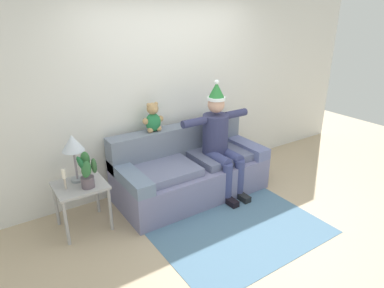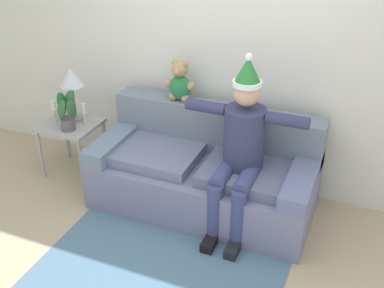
{
  "view_description": "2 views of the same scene",
  "coord_description": "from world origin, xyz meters",
  "px_view_note": "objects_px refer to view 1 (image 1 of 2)",
  "views": [
    {
      "loc": [
        -2.23,
        -2.37,
        2.33
      ],
      "look_at": [
        -0.0,
        0.95,
        0.73
      ],
      "focal_mm": 31.64,
      "sensor_mm": 36.0,
      "label": 1
    },
    {
      "loc": [
        1.28,
        -2.39,
        2.62
      ],
      "look_at": [
        -0.05,
        0.83,
        0.71
      ],
      "focal_mm": 44.26,
      "sensor_mm": 36.0,
      "label": 2
    }
  ],
  "objects_px": {
    "side_table": "(81,191)",
    "table_lamp": "(73,145)",
    "candle_tall": "(64,177)",
    "couch": "(189,170)",
    "person_seated": "(220,138)",
    "candle_short": "(91,168)",
    "teddy_bear": "(153,119)",
    "potted_plant": "(87,171)"
  },
  "relations": [
    {
      "from": "couch",
      "to": "teddy_bear",
      "type": "height_order",
      "value": "teddy_bear"
    },
    {
      "from": "couch",
      "to": "candle_short",
      "type": "relative_size",
      "value": 8.8
    },
    {
      "from": "table_lamp",
      "to": "candle_short",
      "type": "relative_size",
      "value": 2.43
    },
    {
      "from": "person_seated",
      "to": "candle_short",
      "type": "height_order",
      "value": "person_seated"
    },
    {
      "from": "candle_tall",
      "to": "potted_plant",
      "type": "bearing_deg",
      "value": -22.41
    },
    {
      "from": "couch",
      "to": "candle_short",
      "type": "xyz_separation_m",
      "value": [
        -1.28,
        0.04,
        0.36
      ]
    },
    {
      "from": "teddy_bear",
      "to": "couch",
      "type": "bearing_deg",
      "value": -37.19
    },
    {
      "from": "person_seated",
      "to": "candle_tall",
      "type": "relative_size",
      "value": 6.6
    },
    {
      "from": "side_table",
      "to": "candle_tall",
      "type": "distance_m",
      "value": 0.28
    },
    {
      "from": "person_seated",
      "to": "side_table",
      "type": "distance_m",
      "value": 1.83
    },
    {
      "from": "candle_tall",
      "to": "candle_short",
      "type": "relative_size",
      "value": 1.02
    },
    {
      "from": "table_lamp",
      "to": "potted_plant",
      "type": "bearing_deg",
      "value": -73.83
    },
    {
      "from": "couch",
      "to": "potted_plant",
      "type": "xyz_separation_m",
      "value": [
        -1.36,
        -0.11,
        0.41
      ]
    },
    {
      "from": "teddy_bear",
      "to": "table_lamp",
      "type": "bearing_deg",
      "value": -170.41
    },
    {
      "from": "side_table",
      "to": "candle_tall",
      "type": "xyz_separation_m",
      "value": [
        -0.15,
        -0.02,
        0.23
      ]
    },
    {
      "from": "couch",
      "to": "candle_tall",
      "type": "distance_m",
      "value": 1.62
    },
    {
      "from": "teddy_bear",
      "to": "candle_short",
      "type": "relative_size",
      "value": 1.71
    },
    {
      "from": "teddy_bear",
      "to": "potted_plant",
      "type": "height_order",
      "value": "teddy_bear"
    },
    {
      "from": "couch",
      "to": "candle_short",
      "type": "height_order",
      "value": "couch"
    },
    {
      "from": "couch",
      "to": "teddy_bear",
      "type": "bearing_deg",
      "value": 142.81
    },
    {
      "from": "potted_plant",
      "to": "candle_short",
      "type": "height_order",
      "value": "potted_plant"
    },
    {
      "from": "couch",
      "to": "person_seated",
      "type": "bearing_deg",
      "value": -24.99
    },
    {
      "from": "person_seated",
      "to": "candle_tall",
      "type": "xyz_separation_m",
      "value": [
        -1.95,
        0.15,
        -0.07
      ]
    },
    {
      "from": "candle_tall",
      "to": "candle_short",
      "type": "height_order",
      "value": "candle_tall"
    },
    {
      "from": "potted_plant",
      "to": "couch",
      "type": "bearing_deg",
      "value": 4.73
    },
    {
      "from": "candle_tall",
      "to": "teddy_bear",
      "type": "bearing_deg",
      "value": 13.73
    },
    {
      "from": "teddy_bear",
      "to": "potted_plant",
      "type": "relative_size",
      "value": 0.98
    },
    {
      "from": "side_table",
      "to": "potted_plant",
      "type": "bearing_deg",
      "value": -58.19
    },
    {
      "from": "couch",
      "to": "side_table",
      "type": "relative_size",
      "value": 3.57
    },
    {
      "from": "table_lamp",
      "to": "person_seated",
      "type": "bearing_deg",
      "value": -8.46
    },
    {
      "from": "teddy_bear",
      "to": "potted_plant",
      "type": "bearing_deg",
      "value": -158.79
    },
    {
      "from": "person_seated",
      "to": "teddy_bear",
      "type": "xyz_separation_m",
      "value": [
        -0.73,
        0.45,
        0.28
      ]
    },
    {
      "from": "teddy_bear",
      "to": "candle_tall",
      "type": "distance_m",
      "value": 1.3
    },
    {
      "from": "side_table",
      "to": "candle_short",
      "type": "relative_size",
      "value": 2.46
    },
    {
      "from": "teddy_bear",
      "to": "table_lamp",
      "type": "relative_size",
      "value": 0.7
    },
    {
      "from": "side_table",
      "to": "table_lamp",
      "type": "bearing_deg",
      "value": 85.52
    },
    {
      "from": "side_table",
      "to": "candle_tall",
      "type": "bearing_deg",
      "value": -172.43
    },
    {
      "from": "teddy_bear",
      "to": "candle_short",
      "type": "distance_m",
      "value": 1.01
    },
    {
      "from": "couch",
      "to": "candle_tall",
      "type": "height_order",
      "value": "couch"
    },
    {
      "from": "potted_plant",
      "to": "candle_short",
      "type": "relative_size",
      "value": 1.75
    },
    {
      "from": "person_seated",
      "to": "teddy_bear",
      "type": "height_order",
      "value": "person_seated"
    },
    {
      "from": "potted_plant",
      "to": "side_table",
      "type": "bearing_deg",
      "value": 121.81
    }
  ]
}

